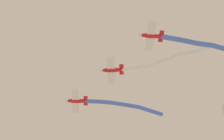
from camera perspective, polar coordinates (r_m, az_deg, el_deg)
airplane_lead at (r=88.38m, az=-4.57°, el=-3.91°), size 4.75×6.09×1.55m
smoke_trail_lead at (r=88.49m, az=1.64°, el=-4.55°), size 12.81×9.25×2.19m
airplane_left_wing at (r=83.61m, az=-0.07°, el=0.00°), size 4.79×6.18×1.55m
smoke_trail_left_wing at (r=83.78m, az=6.89°, el=1.37°), size 16.55×4.05×2.59m
airplane_right_wing at (r=79.85m, az=4.91°, el=4.34°), size 4.79×5.98×1.55m
smoke_trail_right_wing at (r=83.16m, az=12.66°, el=2.95°), size 15.36×13.04×1.73m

